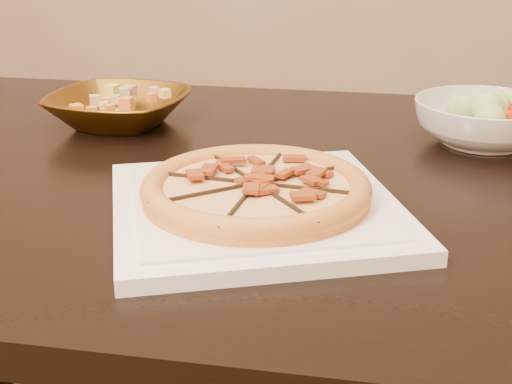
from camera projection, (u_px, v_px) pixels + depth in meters
dining_table at (207, 227)px, 1.03m from camera, size 1.44×0.93×0.75m
plate at (256, 208)px, 0.82m from camera, size 0.42×0.42×0.02m
pizza at (256, 189)px, 0.81m from camera, size 0.26×0.26×0.03m
bronze_bowl at (119, 109)px, 1.17m from camera, size 0.24×0.24×0.05m
mixed_dish at (116, 84)px, 1.15m from camera, size 0.08×0.11×0.03m
salad_bowl at (484, 122)px, 1.07m from camera, size 0.28×0.28×0.07m
salad at (488, 89)px, 1.05m from camera, size 0.12×0.10×0.04m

